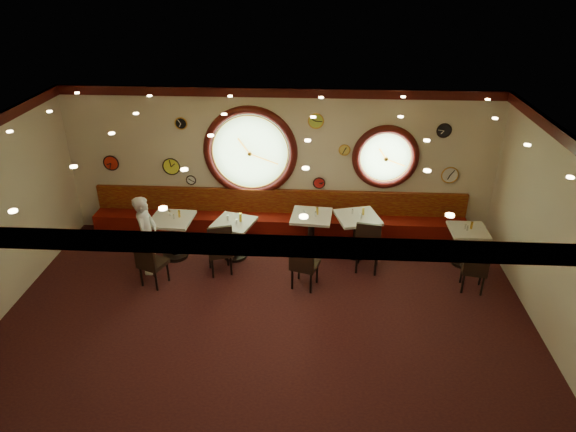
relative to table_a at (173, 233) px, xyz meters
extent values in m
cube|color=black|center=(2.05, -1.77, -0.56)|extent=(9.00, 6.00, 0.00)
cube|color=#BC8435|center=(2.05, -1.77, 2.64)|extent=(9.00, 6.00, 0.02)
cube|color=beige|center=(2.05, 1.23, 1.04)|extent=(9.00, 0.02, 3.20)
cube|color=beige|center=(2.05, -4.77, 1.04)|extent=(9.00, 0.02, 3.20)
cube|color=beige|center=(6.55, -1.77, 1.04)|extent=(0.02, 6.00, 3.20)
cube|color=#370B0A|center=(2.05, 1.18, 2.55)|extent=(9.00, 0.10, 0.18)
cube|color=#370B0A|center=(2.05, -4.72, 2.55)|extent=(9.00, 0.10, 0.18)
cube|color=black|center=(2.05, 0.95, -0.46)|extent=(8.00, 0.55, 0.20)
cube|color=#580C07|center=(2.05, 0.95, -0.21)|extent=(8.00, 0.55, 0.30)
cube|color=#5B0707|center=(2.05, 1.17, 0.19)|extent=(8.00, 0.10, 0.55)
cylinder|color=#7AAC67|center=(1.45, 1.23, 1.29)|extent=(1.66, 0.02, 1.66)
torus|color=#370B0A|center=(1.45, 1.21, 1.29)|extent=(1.98, 0.18, 1.98)
torus|color=gold|center=(1.45, 1.18, 1.29)|extent=(1.61, 0.03, 1.61)
cylinder|color=#7AAC67|center=(4.25, 1.23, 1.24)|extent=(1.10, 0.02, 1.10)
torus|color=#370B0A|center=(4.25, 1.21, 1.24)|extent=(1.38, 0.18, 1.38)
torus|color=gold|center=(4.25, 1.18, 1.24)|extent=(1.09, 0.03, 1.09)
cylinder|color=#FBFF38|center=(-0.25, 1.19, 0.94)|extent=(0.36, 0.03, 0.36)
cylinder|color=black|center=(0.05, 1.19, 1.89)|extent=(0.24, 0.03, 0.24)
cylinder|color=black|center=(5.35, 1.19, 1.84)|extent=(0.28, 0.03, 0.28)
cylinder|color=red|center=(2.90, 1.19, 0.64)|extent=(0.24, 0.03, 0.24)
cylinder|color=#AFCB3F|center=(2.80, 1.19, 1.99)|extent=(0.30, 0.03, 0.30)
cylinder|color=white|center=(5.60, 1.19, 0.89)|extent=(0.34, 0.03, 0.34)
cylinder|color=gold|center=(3.40, 1.19, 1.39)|extent=(0.22, 0.03, 0.22)
cylinder|color=red|center=(-1.55, 1.19, 0.99)|extent=(0.32, 0.03, 0.32)
cylinder|color=white|center=(0.15, 1.19, 0.64)|extent=(0.20, 0.03, 0.20)
cylinder|color=black|center=(0.00, 0.00, -0.52)|extent=(0.50, 0.50, 0.07)
cylinder|color=black|center=(0.00, 0.00, -0.12)|extent=(0.14, 0.14, 0.80)
cube|color=silver|center=(0.00, 0.00, 0.30)|extent=(0.85, 0.85, 0.06)
cylinder|color=black|center=(1.23, 0.06, -0.53)|extent=(0.46, 0.46, 0.06)
cylinder|color=black|center=(1.23, 0.06, -0.16)|extent=(0.13, 0.13, 0.74)
cube|color=silver|center=(1.23, 0.06, 0.23)|extent=(0.92, 0.92, 0.05)
cylinder|color=black|center=(2.76, 0.33, -0.52)|extent=(0.50, 0.50, 0.07)
cylinder|color=black|center=(2.76, 0.33, -0.13)|extent=(0.14, 0.14, 0.79)
cube|color=silver|center=(2.76, 0.33, 0.28)|extent=(0.86, 0.86, 0.06)
cylinder|color=black|center=(3.68, 0.31, -0.52)|extent=(0.50, 0.50, 0.07)
cylinder|color=black|center=(3.68, 0.31, -0.12)|extent=(0.14, 0.14, 0.80)
cube|color=silver|center=(3.68, 0.31, 0.30)|extent=(0.98, 0.98, 0.06)
cylinder|color=black|center=(5.81, 0.08, -0.53)|extent=(0.45, 0.45, 0.06)
cylinder|color=black|center=(5.81, 0.08, -0.17)|extent=(0.12, 0.12, 0.71)
cube|color=silver|center=(5.81, 0.08, 0.20)|extent=(0.72, 0.72, 0.05)
cube|color=black|center=(-0.13, -0.97, -0.12)|extent=(0.57, 0.57, 0.08)
cube|color=black|center=(-0.20, -1.15, 0.21)|extent=(0.43, 0.22, 0.57)
cube|color=black|center=(1.02, -0.49, -0.10)|extent=(0.58, 0.58, 0.08)
cube|color=black|center=(1.09, -0.68, 0.23)|extent=(0.45, 0.21, 0.59)
cube|color=black|center=(2.67, -0.87, -0.10)|extent=(0.58, 0.58, 0.08)
cube|color=black|center=(2.61, -1.07, 0.24)|extent=(0.46, 0.20, 0.60)
cube|color=black|center=(3.87, -0.24, -0.09)|extent=(0.54, 0.54, 0.08)
cube|color=black|center=(3.83, -0.44, 0.25)|extent=(0.47, 0.14, 0.60)
cube|color=black|center=(5.74, -0.80, -0.13)|extent=(0.50, 0.50, 0.08)
cube|color=black|center=(5.71, -0.98, 0.19)|extent=(0.43, 0.13, 0.56)
cylinder|color=silver|center=(-0.05, 0.11, 0.38)|extent=(0.04, 0.04, 0.11)
cylinder|color=silver|center=(1.10, 0.11, 0.31)|extent=(0.04, 0.04, 0.11)
cylinder|color=#BCBCC0|center=(2.61, 0.34, 0.36)|extent=(0.04, 0.04, 0.10)
cylinder|color=silver|center=(3.58, 0.41, 0.38)|extent=(0.04, 0.04, 0.10)
cylinder|color=silver|center=(0.05, -0.02, 0.37)|extent=(0.03, 0.03, 0.09)
cylinder|color=silver|center=(1.30, -0.01, 0.30)|extent=(0.03, 0.03, 0.09)
cylinder|color=silver|center=(2.84, 0.28, 0.37)|extent=(0.04, 0.04, 0.11)
cylinder|color=#BCBCC1|center=(3.74, 0.23, 0.38)|extent=(0.04, 0.04, 0.10)
cylinder|color=gold|center=(0.15, 0.06, 0.40)|extent=(0.05, 0.05, 0.15)
cylinder|color=gold|center=(1.36, 0.08, 0.34)|extent=(0.05, 0.05, 0.18)
cylinder|color=gold|center=(2.87, 0.36, 0.39)|extent=(0.05, 0.05, 0.16)
cylinder|color=gold|center=(3.79, 0.38, 0.40)|extent=(0.05, 0.05, 0.15)
cylinder|color=silver|center=(5.74, 0.09, 0.27)|extent=(0.04, 0.04, 0.10)
cylinder|color=#BABABE|center=(5.77, 0.04, 0.27)|extent=(0.04, 0.04, 0.10)
cylinder|color=gold|center=(5.86, 0.11, 0.30)|extent=(0.05, 0.05, 0.15)
imported|color=silver|center=(-0.35, -0.52, 0.23)|extent=(0.38, 0.58, 1.58)
camera|label=1|loc=(2.84, -8.83, 4.98)|focal=32.00mm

